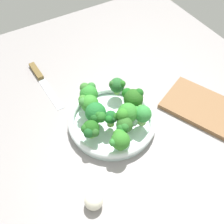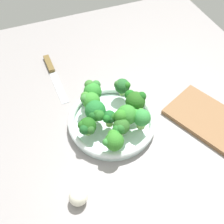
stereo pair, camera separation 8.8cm
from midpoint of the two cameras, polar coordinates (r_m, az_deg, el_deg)
The scene contains 16 objects.
ground_plane at distance 96.03cm, azimuth 2.42°, elevation -1.75°, with size 130.00×130.00×2.50cm, color gray.
bowl at distance 91.68cm, azimuth 2.74°, elevation -2.08°, with size 28.65×28.65×3.72cm.
broccoli_floret_0 at distance 85.49cm, azimuth 2.48°, elevation -1.38°, with size 4.48×4.76×5.88cm.
broccoli_floret_1 at distance 83.57cm, azimuth -2.11°, elevation -3.18°, with size 6.16×5.63×6.18cm.
broccoli_floret_2 at distance 92.69cm, azimuth -1.26°, elevation 4.22°, with size 6.72×6.36×6.79cm.
broccoli_floret_3 at distance 89.82cm, azimuth 7.60°, elevation 2.20°, with size 7.44×6.89×7.47cm.
broccoli_floret_4 at distance 85.94cm, azimuth 8.80°, elevation -1.23°, with size 5.92×5.61×7.08cm.
broccoli_floret_5 at distance 86.25cm, azimuth -0.44°, elevation -0.17°, with size 7.74×6.54×7.38cm.
broccoli_floret_6 at distance 83.14cm, azimuth 4.80°, elevation -3.25°, with size 5.19×5.75×6.60cm.
broccoli_floret_7 at distance 94.61cm, azimuth 4.68°, elevation 5.10°, with size 5.12×5.16×6.25cm.
broccoli_floret_8 at distance 80.93cm, azimuth 3.50°, elevation -5.88°, with size 6.29×6.31×6.41cm.
broccoli_floret_9 at distance 89.31cm, azimuth -1.66°, elevation 2.13°, with size 6.30×6.19×6.99cm.
broccoli_floret_10 at distance 85.10cm, azimuth 5.68°, elevation -0.89°, with size 6.34×7.46×8.04cm.
knife at distance 111.17cm, azimuth -9.77°, elevation 7.93°, with size 26.66×3.24×1.50cm.
cutting_board at distance 100.32cm, azimuth 21.71°, elevation -1.74°, with size 27.94×16.99×1.60cm, color brown.
garlic_bulb at distance 78.28cm, azimuth -3.54°, elevation -17.01°, with size 5.02×5.02×5.02cm, color white.
Camera 2 is at (-54.88, 21.10, 74.83)cm, focal length 45.17 mm.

